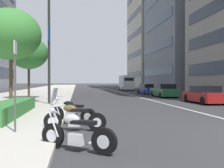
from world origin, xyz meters
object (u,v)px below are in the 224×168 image
at_px(motorcycle_by_sign_pole, 71,113).
at_px(parking_sign_by_curb, 15,77).
at_px(car_following_behind, 164,91).
at_px(car_far_down_avenue, 148,89).
at_px(delivery_van_ahead, 126,83).
at_px(motorcycle_nearest_camera, 73,118).
at_px(street_tree_by_lamp_post, 29,53).
at_px(street_lamp_with_banners, 53,37).
at_px(car_mid_block_traffic, 204,95).
at_px(street_tree_far_plaza, 11,35).
at_px(motorcycle_far_end_row, 77,134).

bearing_deg(motorcycle_by_sign_pole, parking_sign_by_curb, 87.09).
distance_m(car_following_behind, car_far_down_avenue, 6.58).
bearing_deg(delivery_van_ahead, motorcycle_nearest_camera, 167.24).
bearing_deg(street_tree_by_lamp_post, street_lamp_with_banners, -154.74).
xyz_separation_m(motorcycle_by_sign_pole, car_mid_block_traffic, (8.33, -10.02, 0.20)).
xyz_separation_m(motorcycle_by_sign_pole, street_tree_far_plaza, (6.60, 3.93, 4.24)).
bearing_deg(street_lamp_with_banners, street_tree_by_lamp_post, 25.26).
bearing_deg(delivery_van_ahead, car_far_down_avenue, -178.05).
bearing_deg(street_tree_by_lamp_post, car_far_down_avenue, -55.99).
distance_m(motorcycle_nearest_camera, car_following_behind, 20.17).
bearing_deg(car_far_down_avenue, delivery_van_ahead, -1.37).
xyz_separation_m(motorcycle_by_sign_pole, car_far_down_avenue, (22.96, -9.67, 0.22)).
height_order(motorcycle_far_end_row, car_following_behind, car_following_behind).
relative_size(motorcycle_nearest_camera, street_lamp_with_banners, 0.28).
height_order(parking_sign_by_curb, street_tree_by_lamp_post, street_tree_by_lamp_post).
bearing_deg(car_following_behind, parking_sign_by_curb, 148.38).
xyz_separation_m(motorcycle_by_sign_pole, parking_sign_by_curb, (-2.09, 1.66, 1.42)).
bearing_deg(car_following_behind, street_tree_far_plaza, 125.63).
relative_size(motorcycle_far_end_row, car_far_down_avenue, 0.40).
bearing_deg(street_tree_far_plaza, motorcycle_by_sign_pole, -149.25).
height_order(delivery_van_ahead, street_lamp_with_banners, street_lamp_with_banners).
relative_size(street_lamp_with_banners, street_tree_far_plaza, 1.26).
bearing_deg(motorcycle_far_end_row, street_lamp_with_banners, -48.29).
bearing_deg(car_far_down_avenue, car_mid_block_traffic, 179.04).
relative_size(motorcycle_nearest_camera, motorcycle_by_sign_pole, 1.14).
distance_m(motorcycle_far_end_row, motorcycle_by_sign_pole, 3.98).
bearing_deg(delivery_van_ahead, parking_sign_by_curb, 165.05).
xyz_separation_m(motorcycle_nearest_camera, parking_sign_by_curb, (-0.70, 1.76, 1.40)).
bearing_deg(motorcycle_by_sign_pole, street_tree_far_plaza, -23.65).
bearing_deg(motorcycle_nearest_camera, delivery_van_ahead, -89.43).
bearing_deg(motorcycle_far_end_row, car_mid_block_traffic, -94.68).
xyz_separation_m(car_far_down_avenue, delivery_van_ahead, (13.84, 0.23, 0.83)).
bearing_deg(car_following_behind, motorcycle_by_sign_pole, 149.37).
bearing_deg(motorcycle_far_end_row, car_far_down_avenue, -75.46).
bearing_deg(motorcycle_far_end_row, street_tree_far_plaza, -34.75).
bearing_deg(parking_sign_by_curb, motorcycle_by_sign_pole, -38.51).
bearing_deg(street_tree_by_lamp_post, car_mid_block_traffic, -110.67).
relative_size(motorcycle_far_end_row, delivery_van_ahead, 0.32).
xyz_separation_m(motorcycle_by_sign_pole, car_following_behind, (16.38, -9.63, 0.25)).
relative_size(motorcycle_far_end_row, street_lamp_with_banners, 0.24).
distance_m(car_following_behind, parking_sign_by_curb, 21.68).
height_order(motorcycle_far_end_row, street_lamp_with_banners, street_lamp_with_banners).
relative_size(parking_sign_by_curb, street_lamp_with_banners, 0.37).
distance_m(motorcycle_nearest_camera, motorcycle_by_sign_pole, 1.40).
relative_size(motorcycle_nearest_camera, street_tree_by_lamp_post, 0.38).
relative_size(motorcycle_nearest_camera, car_far_down_avenue, 0.48).
xyz_separation_m(street_lamp_with_banners, street_tree_far_plaza, (-1.39, 2.49, -0.15)).
relative_size(motorcycle_by_sign_pole, street_tree_far_plaza, 0.31).
bearing_deg(street_lamp_with_banners, motorcycle_nearest_camera, -170.73).
bearing_deg(street_lamp_with_banners, car_following_behind, -52.82).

